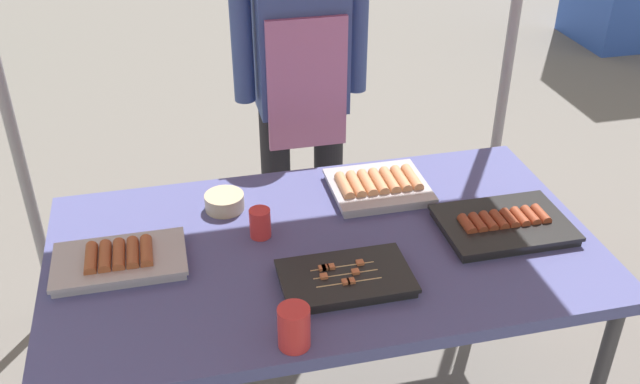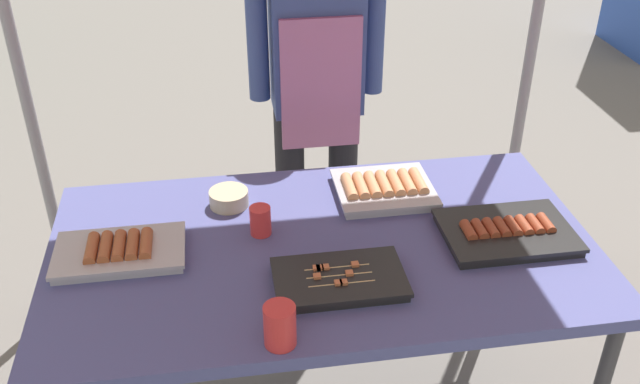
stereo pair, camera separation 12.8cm
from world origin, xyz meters
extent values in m
cube|color=#4C518C|center=(0.00, 0.00, 0.73)|extent=(1.60, 0.90, 0.04)
cylinder|color=#3F3F44|center=(-0.74, 0.39, 0.35)|extent=(0.04, 0.04, 0.71)
cylinder|color=#3F3F44|center=(0.74, 0.39, 0.35)|extent=(0.04, 0.04, 0.71)
cylinder|color=gray|center=(-0.95, 0.80, 1.13)|extent=(0.04, 0.04, 2.25)
cylinder|color=gray|center=(0.95, 0.80, 1.13)|extent=(0.04, 0.04, 2.25)
cube|color=#ADADB2|center=(-0.58, 0.03, 0.76)|extent=(0.36, 0.21, 0.02)
cube|color=#ADADB2|center=(-0.58, 0.03, 0.78)|extent=(0.37, 0.22, 0.01)
cylinder|color=#9E512D|center=(-0.66, 0.03, 0.79)|extent=(0.03, 0.13, 0.03)
cylinder|color=#9E512D|center=(-0.62, 0.03, 0.79)|extent=(0.03, 0.13, 0.03)
cylinder|color=#9E512D|center=(-0.58, 0.03, 0.79)|extent=(0.03, 0.13, 0.03)
cylinder|color=#9E512D|center=(-0.54, 0.03, 0.79)|extent=(0.03, 0.13, 0.03)
cylinder|color=#9E512D|center=(-0.51, 0.03, 0.79)|extent=(0.03, 0.13, 0.03)
cube|color=black|center=(0.01, -0.19, 0.76)|extent=(0.34, 0.21, 0.02)
cube|color=black|center=(0.01, -0.19, 0.78)|extent=(0.36, 0.22, 0.01)
cylinder|color=tan|center=(0.01, -0.23, 0.78)|extent=(0.18, 0.01, 0.01)
cube|color=#B7663D|center=(0.02, -0.23, 0.78)|extent=(0.02, 0.02, 0.02)
cube|color=#B7663D|center=(0.01, -0.23, 0.78)|extent=(0.02, 0.02, 0.02)
cylinder|color=tan|center=(0.01, -0.19, 0.78)|extent=(0.18, 0.01, 0.01)
cube|color=#B7663D|center=(-0.05, -0.19, 0.78)|extent=(0.02, 0.02, 0.02)
cube|color=#B7663D|center=(0.04, -0.19, 0.78)|extent=(0.02, 0.02, 0.02)
cylinder|color=tan|center=(0.01, -0.16, 0.78)|extent=(0.18, 0.01, 0.01)
cube|color=#B7663D|center=(0.07, -0.16, 0.78)|extent=(0.02, 0.02, 0.02)
cube|color=#B7663D|center=(-0.04, -0.16, 0.78)|extent=(0.02, 0.02, 0.02)
cube|color=#B7663D|center=(-0.02, -0.16, 0.78)|extent=(0.02, 0.02, 0.02)
cube|color=#B7663D|center=(-0.03, -0.16, 0.78)|extent=(0.02, 0.02, 0.02)
cube|color=#ADADB2|center=(0.24, 0.24, 0.76)|extent=(0.30, 0.26, 0.02)
cube|color=#ADADB2|center=(0.24, 0.24, 0.78)|extent=(0.31, 0.27, 0.01)
cylinder|color=tan|center=(0.13, 0.24, 0.79)|extent=(0.04, 0.14, 0.04)
cylinder|color=tan|center=(0.17, 0.24, 0.79)|extent=(0.04, 0.14, 0.04)
cylinder|color=tan|center=(0.20, 0.24, 0.79)|extent=(0.04, 0.14, 0.04)
cylinder|color=tan|center=(0.24, 0.24, 0.79)|extent=(0.04, 0.14, 0.04)
cylinder|color=tan|center=(0.28, 0.24, 0.79)|extent=(0.04, 0.14, 0.04)
cylinder|color=tan|center=(0.32, 0.24, 0.79)|extent=(0.04, 0.14, 0.04)
cylinder|color=tan|center=(0.36, 0.24, 0.79)|extent=(0.04, 0.14, 0.04)
cube|color=black|center=(0.55, -0.05, 0.76)|extent=(0.37, 0.26, 0.02)
cube|color=black|center=(0.55, -0.05, 0.78)|extent=(0.38, 0.28, 0.01)
cylinder|color=brown|center=(0.43, -0.05, 0.79)|extent=(0.03, 0.08, 0.03)
cylinder|color=brown|center=(0.46, -0.05, 0.79)|extent=(0.03, 0.08, 0.03)
cylinder|color=brown|center=(0.49, -0.05, 0.79)|extent=(0.03, 0.08, 0.03)
cylinder|color=brown|center=(0.53, -0.05, 0.79)|extent=(0.03, 0.08, 0.03)
cylinder|color=brown|center=(0.56, -0.05, 0.79)|extent=(0.03, 0.08, 0.03)
cylinder|color=brown|center=(0.60, -0.05, 0.79)|extent=(0.03, 0.08, 0.03)
cylinder|color=brown|center=(0.63, -0.05, 0.79)|extent=(0.03, 0.08, 0.03)
cylinder|color=brown|center=(0.67, -0.05, 0.79)|extent=(0.03, 0.08, 0.03)
cylinder|color=#BFB28C|center=(-0.26, 0.26, 0.78)|extent=(0.12, 0.12, 0.05)
cylinder|color=red|center=(-0.17, 0.08, 0.80)|extent=(0.06, 0.06, 0.09)
cylinder|color=red|center=(-0.17, -0.39, 0.81)|extent=(0.08, 0.08, 0.11)
cylinder|color=black|center=(0.00, 0.85, 0.40)|extent=(0.12, 0.12, 0.80)
cylinder|color=black|center=(0.22, 0.85, 0.40)|extent=(0.12, 0.12, 0.80)
cube|color=#384C8C|center=(0.11, 0.85, 1.08)|extent=(0.34, 0.20, 0.56)
cube|color=#B26B9E|center=(0.11, 0.74, 0.94)|extent=(0.30, 0.02, 0.51)
cylinder|color=#384C8C|center=(-0.11, 0.85, 1.11)|extent=(0.08, 0.08, 0.51)
cylinder|color=#384C8C|center=(0.33, 0.85, 1.11)|extent=(0.08, 0.08, 0.51)
camera|label=1|loc=(-0.40, -1.65, 1.97)|focal=39.73mm
camera|label=2|loc=(-0.27, -1.67, 1.97)|focal=39.73mm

